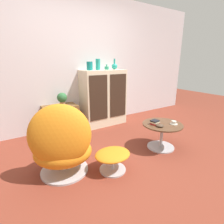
{
  "coord_description": "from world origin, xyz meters",
  "views": [
    {
      "loc": [
        -1.36,
        -1.75,
        1.36
      ],
      "look_at": [
        0.11,
        0.52,
        0.55
      ],
      "focal_mm": 28.0,
      "sensor_mm": 36.0,
      "label": 1
    }
  ],
  "objects_px": {
    "ottoman": "(113,156)",
    "potted_plant": "(62,98)",
    "egg_chair": "(62,144)",
    "book_stack": "(155,122)",
    "bowl": "(160,125)",
    "vase_inner_left": "(98,64)",
    "vase_rightmost": "(114,66)",
    "vase_leftmost": "(90,66)",
    "coffee_table": "(162,133)",
    "teacup": "(174,123)",
    "tv_console": "(61,119)",
    "sideboard": "(103,98)",
    "vase_inner_right": "(107,68)"
  },
  "relations": [
    {
      "from": "coffee_table",
      "to": "egg_chair",
      "type": "bearing_deg",
      "value": 173.49
    },
    {
      "from": "ottoman",
      "to": "coffee_table",
      "type": "bearing_deg",
      "value": 4.99
    },
    {
      "from": "coffee_table",
      "to": "vase_inner_right",
      "type": "xyz_separation_m",
      "value": [
        -0.12,
        1.46,
        0.94
      ]
    },
    {
      "from": "sideboard",
      "to": "vase_rightmost",
      "type": "height_order",
      "value": "vase_rightmost"
    },
    {
      "from": "vase_inner_left",
      "to": "egg_chair",
      "type": "bearing_deg",
      "value": -133.24
    },
    {
      "from": "egg_chair",
      "to": "coffee_table",
      "type": "distance_m",
      "value": 1.55
    },
    {
      "from": "coffee_table",
      "to": "vase_inner_right",
      "type": "distance_m",
      "value": 1.74
    },
    {
      "from": "ottoman",
      "to": "vase_rightmost",
      "type": "distance_m",
      "value": 2.14
    },
    {
      "from": "vase_leftmost",
      "to": "bowl",
      "type": "bearing_deg",
      "value": -75.79
    },
    {
      "from": "egg_chair",
      "to": "vase_inner_left",
      "type": "xyz_separation_m",
      "value": [
        1.21,
        1.28,
        0.87
      ]
    },
    {
      "from": "tv_console",
      "to": "vase_inner_left",
      "type": "bearing_deg",
      "value": -1.67
    },
    {
      "from": "egg_chair",
      "to": "ottoman",
      "type": "relative_size",
      "value": 2.02
    },
    {
      "from": "tv_console",
      "to": "bowl",
      "type": "height_order",
      "value": "tv_console"
    },
    {
      "from": "egg_chair",
      "to": "coffee_table",
      "type": "relative_size",
      "value": 1.5
    },
    {
      "from": "coffee_table",
      "to": "vase_rightmost",
      "type": "distance_m",
      "value": 1.75
    },
    {
      "from": "vase_inner_right",
      "to": "vase_rightmost",
      "type": "relative_size",
      "value": 0.48
    },
    {
      "from": "vase_rightmost",
      "to": "teacup",
      "type": "bearing_deg",
      "value": -87.61
    },
    {
      "from": "vase_inner_left",
      "to": "sideboard",
      "type": "bearing_deg",
      "value": -1.94
    },
    {
      "from": "ottoman",
      "to": "teacup",
      "type": "distance_m",
      "value": 1.14
    },
    {
      "from": "potted_plant",
      "to": "book_stack",
      "type": "distance_m",
      "value": 1.75
    },
    {
      "from": "vase_inner_right",
      "to": "bowl",
      "type": "relative_size",
      "value": 0.91
    },
    {
      "from": "vase_rightmost",
      "to": "bowl",
      "type": "relative_size",
      "value": 1.92
    },
    {
      "from": "teacup",
      "to": "bowl",
      "type": "height_order",
      "value": "teacup"
    },
    {
      "from": "vase_inner_left",
      "to": "vase_rightmost",
      "type": "distance_m",
      "value": 0.4
    },
    {
      "from": "ottoman",
      "to": "vase_leftmost",
      "type": "relative_size",
      "value": 2.81
    },
    {
      "from": "ottoman",
      "to": "potted_plant",
      "type": "bearing_deg",
      "value": 93.84
    },
    {
      "from": "sideboard",
      "to": "egg_chair",
      "type": "relative_size",
      "value": 1.26
    },
    {
      "from": "vase_rightmost",
      "to": "vase_inner_left",
      "type": "bearing_deg",
      "value": -180.0
    },
    {
      "from": "book_stack",
      "to": "ottoman",
      "type": "bearing_deg",
      "value": -170.78
    },
    {
      "from": "vase_leftmost",
      "to": "book_stack",
      "type": "distance_m",
      "value": 1.67
    },
    {
      "from": "sideboard",
      "to": "coffee_table",
      "type": "distance_m",
      "value": 1.5
    },
    {
      "from": "ottoman",
      "to": "bowl",
      "type": "height_order",
      "value": "bowl"
    },
    {
      "from": "vase_leftmost",
      "to": "vase_inner_left",
      "type": "height_order",
      "value": "vase_inner_left"
    },
    {
      "from": "vase_inner_left",
      "to": "teacup",
      "type": "bearing_deg",
      "value": -73.55
    },
    {
      "from": "bowl",
      "to": "tv_console",
      "type": "bearing_deg",
      "value": 123.48
    },
    {
      "from": "vase_inner_left",
      "to": "vase_rightmost",
      "type": "height_order",
      "value": "vase_rightmost"
    },
    {
      "from": "egg_chair",
      "to": "vase_leftmost",
      "type": "xyz_separation_m",
      "value": [
        1.02,
        1.28,
        0.84
      ]
    },
    {
      "from": "coffee_table",
      "to": "vase_leftmost",
      "type": "distance_m",
      "value": 1.83
    },
    {
      "from": "tv_console",
      "to": "bowl",
      "type": "xyz_separation_m",
      "value": [
        1.02,
        -1.54,
        0.16
      ]
    },
    {
      "from": "sideboard",
      "to": "teacup",
      "type": "bearing_deg",
      "value": -77.45
    },
    {
      "from": "vase_rightmost",
      "to": "teacup",
      "type": "relative_size",
      "value": 1.89
    },
    {
      "from": "egg_chair",
      "to": "ottoman",
      "type": "bearing_deg",
      "value": -25.52
    },
    {
      "from": "vase_inner_left",
      "to": "bowl",
      "type": "relative_size",
      "value": 1.89
    },
    {
      "from": "tv_console",
      "to": "vase_rightmost",
      "type": "bearing_deg",
      "value": -1.13
    },
    {
      "from": "vase_leftmost",
      "to": "ottoman",
      "type": "bearing_deg",
      "value": -107.13
    },
    {
      "from": "egg_chair",
      "to": "book_stack",
      "type": "bearing_deg",
      "value": -4.81
    },
    {
      "from": "vase_leftmost",
      "to": "potted_plant",
      "type": "distance_m",
      "value": 0.82
    },
    {
      "from": "vase_rightmost",
      "to": "potted_plant",
      "type": "height_order",
      "value": "vase_rightmost"
    },
    {
      "from": "sideboard",
      "to": "vase_rightmost",
      "type": "xyz_separation_m",
      "value": [
        0.28,
        0.0,
        0.65
      ]
    },
    {
      "from": "ottoman",
      "to": "vase_leftmost",
      "type": "bearing_deg",
      "value": 72.87
    }
  ]
}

